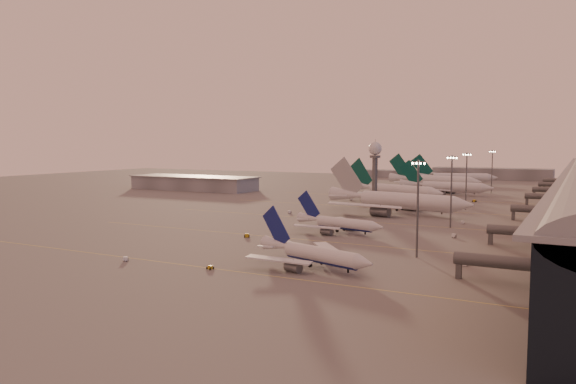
% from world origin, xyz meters
% --- Properties ---
extents(ground, '(700.00, 700.00, 0.00)m').
position_xyz_m(ground, '(0.00, 0.00, 0.00)').
color(ground, '#595656').
rests_on(ground, ground).
extents(taxiway_markings, '(180.00, 185.25, 0.02)m').
position_xyz_m(taxiway_markings, '(30.00, 56.00, 0.01)').
color(taxiway_markings, '#E2CE4F').
rests_on(taxiway_markings, ground).
extents(hangar, '(82.00, 27.00, 8.50)m').
position_xyz_m(hangar, '(-120.00, 140.00, 4.32)').
color(hangar, slate).
rests_on(hangar, ground).
extents(radar_tower, '(6.40, 6.40, 31.10)m').
position_xyz_m(radar_tower, '(5.00, 120.00, 20.95)').
color(radar_tower, '#515458').
rests_on(radar_tower, ground).
extents(mast_a, '(3.60, 0.56, 25.00)m').
position_xyz_m(mast_a, '(58.00, 0.00, 13.74)').
color(mast_a, '#515458').
rests_on(mast_a, ground).
extents(mast_b, '(3.60, 0.56, 25.00)m').
position_xyz_m(mast_b, '(55.00, 55.00, 13.74)').
color(mast_b, '#515458').
rests_on(mast_b, ground).
extents(mast_c, '(3.60, 0.56, 25.00)m').
position_xyz_m(mast_c, '(50.00, 110.00, 13.74)').
color(mast_c, '#515458').
rests_on(mast_c, ground).
extents(mast_d, '(3.60, 0.56, 25.00)m').
position_xyz_m(mast_d, '(48.00, 200.00, 13.74)').
color(mast_d, '#515458').
rests_on(mast_d, ground).
extents(distant_horizon, '(165.00, 37.50, 9.00)m').
position_xyz_m(distant_horizon, '(2.62, 325.14, 3.89)').
color(distant_horizon, slate).
rests_on(distant_horizon, ground).
extents(narrowbody_near, '(33.70, 26.48, 13.58)m').
position_xyz_m(narrowbody_near, '(39.75, -23.06, 2.75)').
color(narrowbody_near, silver).
rests_on(narrowbody_near, ground).
extents(narrowbody_mid, '(33.18, 26.22, 13.11)m').
position_xyz_m(narrowbody_mid, '(25.15, 27.06, 2.65)').
color(narrowbody_mid, silver).
rests_on(narrowbody_mid, ground).
extents(widebody_white, '(65.05, 51.64, 23.11)m').
position_xyz_m(widebody_white, '(27.33, 84.29, 4.01)').
color(widebody_white, silver).
rests_on(widebody_white, ground).
extents(greentail_a, '(55.89, 44.36, 21.18)m').
position_xyz_m(greentail_a, '(9.88, 136.20, 3.74)').
color(greentail_a, silver).
rests_on(greentail_a, ground).
extents(greentail_b, '(53.32, 42.97, 19.36)m').
position_xyz_m(greentail_b, '(26.71, 177.84, 3.42)').
color(greentail_b, silver).
rests_on(greentail_b, ground).
extents(greentail_c, '(61.05, 48.96, 22.28)m').
position_xyz_m(greentail_c, '(11.24, 215.87, 3.93)').
color(greentail_c, silver).
rests_on(greentail_c, ground).
extents(greentail_d, '(56.79, 45.12, 21.40)m').
position_xyz_m(greentail_d, '(15.55, 257.00, 3.78)').
color(greentail_d, silver).
rests_on(greentail_d, ground).
extents(gsv_truck_a, '(5.48, 5.44, 2.29)m').
position_xyz_m(gsv_truck_a, '(-4.23, -38.25, 1.17)').
color(gsv_truck_a, white).
rests_on(gsv_truck_a, ground).
extents(gsv_tug_near, '(2.37, 3.31, 0.86)m').
position_xyz_m(gsv_tug_near, '(19.38, -36.14, 0.44)').
color(gsv_tug_near, gold).
rests_on(gsv_tug_near, ground).
extents(gsv_catering_a, '(5.77, 2.88, 4.66)m').
position_xyz_m(gsv_catering_a, '(71.01, -4.57, 2.33)').
color(gsv_catering_a, white).
rests_on(gsv_catering_a, ground).
extents(gsv_tug_mid, '(4.04, 4.43, 1.09)m').
position_xyz_m(gsv_tug_mid, '(3.48, 5.16, 0.56)').
color(gsv_tug_mid, gold).
rests_on(gsv_tug_mid, ground).
extents(gsv_truck_b, '(5.94, 2.43, 2.36)m').
position_xyz_m(gsv_truck_b, '(60.75, 34.80, 1.20)').
color(gsv_truck_b, white).
rests_on(gsv_truck_b, ground).
extents(gsv_truck_c, '(5.89, 5.90, 2.48)m').
position_xyz_m(gsv_truck_c, '(-12.24, 64.31, 1.26)').
color(gsv_truck_c, white).
rests_on(gsv_truck_c, ground).
extents(gsv_catering_b, '(5.61, 4.08, 4.21)m').
position_xyz_m(gsv_catering_b, '(57.15, 66.45, 2.10)').
color(gsv_catering_b, white).
rests_on(gsv_catering_b, ground).
extents(gsv_tug_far, '(4.00, 3.87, 1.00)m').
position_xyz_m(gsv_tug_far, '(23.05, 109.64, 0.51)').
color(gsv_tug_far, white).
rests_on(gsv_tug_far, ground).
extents(gsv_truck_d, '(2.65, 6.38, 2.53)m').
position_xyz_m(gsv_truck_d, '(-9.19, 125.15, 1.29)').
color(gsv_truck_d, white).
rests_on(gsv_truck_d, ground).
extents(gsv_tug_hangar, '(4.37, 3.11, 1.14)m').
position_xyz_m(gsv_tug_hangar, '(47.78, 145.50, 0.59)').
color(gsv_tug_hangar, gold).
rests_on(gsv_tug_hangar, ground).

